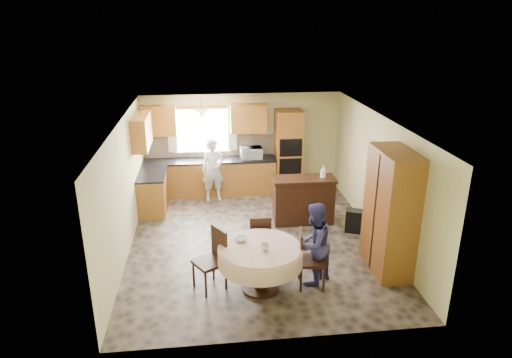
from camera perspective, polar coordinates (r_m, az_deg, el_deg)
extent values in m
cube|color=brown|center=(9.39, -0.04, -7.72)|extent=(5.00, 6.00, 0.01)
cube|color=white|center=(8.52, -0.05, 7.32)|extent=(5.00, 6.00, 0.01)
cube|color=#C2BB7C|center=(11.72, -1.74, 4.58)|extent=(5.00, 0.02, 2.50)
cube|color=#C2BB7C|center=(6.19, 3.21, -10.36)|extent=(5.00, 0.02, 2.50)
cube|color=#C2BB7C|center=(8.96, -16.14, -1.20)|extent=(0.02, 6.00, 2.50)
cube|color=#C2BB7C|center=(9.48, 15.14, 0.07)|extent=(0.02, 6.00, 2.50)
cube|color=white|center=(11.57, -6.72, 6.04)|extent=(1.40, 0.03, 1.10)
cube|color=white|center=(11.54, -10.47, 6.06)|extent=(0.22, 0.02, 1.15)
cube|color=white|center=(11.53, -2.98, 6.36)|extent=(0.22, 0.02, 1.15)
cube|color=#A9772D|center=(11.64, -5.74, 0.19)|extent=(3.30, 0.60, 0.88)
cube|color=black|center=(11.49, -5.82, 2.35)|extent=(3.30, 0.64, 0.04)
cube|color=#A9772D|center=(10.87, -12.77, -1.70)|extent=(0.60, 1.20, 0.88)
cube|color=black|center=(10.71, -12.96, 0.59)|extent=(0.64, 1.20, 0.04)
cube|color=tan|center=(11.69, -5.90, 4.09)|extent=(3.30, 0.02, 0.55)
cube|color=#C88832|center=(11.41, -12.09, 7.14)|extent=(0.85, 0.33, 0.72)
cube|color=#C88832|center=(11.41, -0.95, 7.58)|extent=(0.90, 0.33, 0.72)
cube|color=#C88832|center=(10.44, -14.13, 5.79)|extent=(0.33, 1.20, 0.72)
cube|color=#A9772D|center=(11.63, 4.07, 3.44)|extent=(0.66, 0.62, 2.12)
cube|color=black|center=(11.28, 4.38, 3.91)|extent=(0.56, 0.01, 0.45)
cube|color=black|center=(11.43, 4.32, 1.50)|extent=(0.56, 0.01, 0.45)
cone|color=beige|center=(10.99, -6.81, 8.07)|extent=(0.36, 0.36, 0.18)
cube|color=#36190E|center=(10.06, 5.91, -2.81)|extent=(1.37, 0.59, 0.97)
cube|color=black|center=(9.88, 12.18, -5.14)|extent=(0.43, 0.37, 0.49)
cube|color=#A9772D|center=(8.30, 16.50, -3.98)|extent=(0.58, 1.17, 2.23)
cylinder|color=#36190E|center=(7.71, 0.52, -11.29)|extent=(0.21, 0.21, 0.73)
cylinder|color=#36190E|center=(7.90, 0.52, -13.44)|extent=(0.62, 0.62, 0.04)
cylinder|color=beige|center=(7.51, 0.53, -8.64)|extent=(1.34, 1.34, 0.05)
cylinder|color=beige|center=(7.58, 0.53, -9.60)|extent=(1.40, 1.40, 0.29)
cube|color=#36190E|center=(7.71, -5.87, -10.33)|extent=(0.63, 0.63, 0.05)
cube|color=#36190E|center=(7.66, -4.62, -7.98)|extent=(0.26, 0.40, 0.55)
cylinder|color=#36190E|center=(7.68, -7.27, -12.78)|extent=(0.04, 0.04, 0.47)
cylinder|color=#36190E|center=(7.68, -4.27, -12.66)|extent=(0.04, 0.04, 0.47)
cylinder|color=#36190E|center=(8.01, -7.26, -11.26)|extent=(0.04, 0.04, 0.47)
cylinder|color=#36190E|center=(8.01, -4.40, -11.15)|extent=(0.04, 0.04, 0.47)
cube|color=#36190E|center=(8.52, 0.42, -7.48)|extent=(0.41, 0.41, 0.05)
cube|color=#36190E|center=(8.24, 0.58, -6.45)|extent=(0.39, 0.04, 0.49)
cylinder|color=#36190E|center=(8.46, -0.63, -9.46)|extent=(0.04, 0.04, 0.42)
cylinder|color=#36190E|center=(8.50, 1.76, -9.33)|extent=(0.04, 0.04, 0.42)
cylinder|color=#36190E|center=(8.76, -0.88, -8.34)|extent=(0.04, 0.04, 0.42)
cylinder|color=#36190E|center=(8.80, 1.42, -8.21)|extent=(0.04, 0.04, 0.42)
cube|color=#36190E|center=(7.81, 7.02, -10.15)|extent=(0.50, 0.50, 0.05)
cube|color=#36190E|center=(7.65, 5.61, -8.33)|extent=(0.10, 0.42, 0.52)
cylinder|color=#36190E|center=(7.74, 5.88, -12.52)|extent=(0.04, 0.04, 0.45)
cylinder|color=#36190E|center=(7.82, 8.64, -12.27)|extent=(0.04, 0.04, 0.45)
cylinder|color=#36190E|center=(8.05, 5.31, -11.09)|extent=(0.04, 0.04, 0.45)
cylinder|color=#36190E|center=(8.13, 7.95, -10.88)|extent=(0.04, 0.04, 0.45)
cube|color=gold|center=(9.51, 14.77, 3.10)|extent=(0.05, 0.53, 0.44)
cube|color=#9DAEB8|center=(9.50, 14.60, 3.09)|extent=(0.01, 0.44, 0.35)
imported|color=silver|center=(11.45, -0.60, 3.27)|extent=(0.55, 0.40, 0.29)
imported|color=silver|center=(11.15, -5.38, 1.14)|extent=(0.61, 0.44, 1.55)
imported|color=navy|center=(7.80, 7.24, -8.05)|extent=(0.89, 0.88, 1.45)
imported|color=#B2B2B2|center=(9.79, 3.54, -0.19)|extent=(0.25, 0.25, 0.05)
imported|color=silver|center=(9.93, 8.38, 0.76)|extent=(0.13, 0.13, 0.32)
imported|color=#B2B2B2|center=(7.38, 1.11, -8.50)|extent=(0.18, 0.18, 0.11)
imported|color=#B2B2B2|center=(7.67, -1.89, -7.52)|extent=(0.23, 0.23, 0.06)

